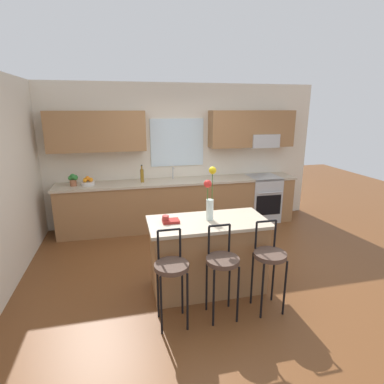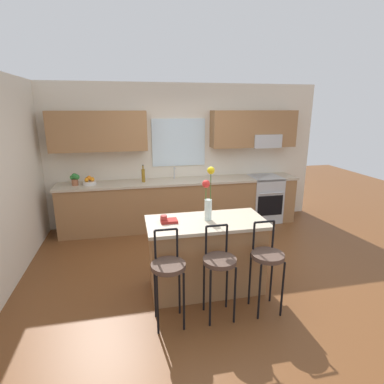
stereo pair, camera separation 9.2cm
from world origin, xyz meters
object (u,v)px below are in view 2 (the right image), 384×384
object	(u,v)px
bar_stool_far	(267,259)
potted_plant_small	(75,179)
kitchen_island	(206,255)
fruit_bowl_oranges	(89,182)
mug_ceramic	(164,219)
cookbook	(169,221)
bottle_olive_oil	(143,175)
bar_stool_middle	(219,264)
oven_range	(264,198)
flower_vase	(208,196)
bar_stool_near	(168,270)

from	to	relation	value
bar_stool_far	potted_plant_small	world-z (taller)	potted_plant_small
kitchen_island	fruit_bowl_oranges	distance (m)	2.76
mug_ceramic	cookbook	bearing A→B (deg)	-3.02
bottle_olive_oil	cookbook	bearing A→B (deg)	-85.09
bar_stool_middle	mug_ceramic	distance (m)	0.87
oven_range	cookbook	world-z (taller)	cookbook
potted_plant_small	cookbook	bearing A→B (deg)	-57.16
mug_ceramic	bottle_olive_oil	xyz separation A→B (m)	(-0.12, 2.14, 0.08)
flower_vase	cookbook	world-z (taller)	flower_vase
bar_stool_middle	fruit_bowl_oranges	xyz separation A→B (m)	(-1.59, 2.77, 0.34)
bar_stool_near	flower_vase	distance (m)	1.02
bar_stool_far	fruit_bowl_oranges	distance (m)	3.52
cookbook	kitchen_island	bearing A→B (deg)	-5.94
bottle_olive_oil	bar_stool_middle	bearing A→B (deg)	-77.04
oven_range	fruit_bowl_oranges	size ratio (longest dim) A/B	3.83
cookbook	bar_stool_middle	bearing A→B (deg)	-53.89
flower_vase	bottle_olive_oil	bearing A→B (deg)	107.02
kitchen_island	bottle_olive_oil	world-z (taller)	bottle_olive_oil
bar_stool_middle	bottle_olive_oil	distance (m)	2.87
kitchen_island	cookbook	size ratio (longest dim) A/B	7.29
bar_stool_near	potted_plant_small	bearing A→B (deg)	114.94
cookbook	flower_vase	bearing A→B (deg)	-2.37
cookbook	potted_plant_small	size ratio (longest dim) A/B	0.92
bar_stool_far	potted_plant_small	distance (m)	3.67
cookbook	bottle_olive_oil	bearing A→B (deg)	94.91
flower_vase	bottle_olive_oil	size ratio (longest dim) A/B	2.05
kitchen_island	bar_stool_far	distance (m)	0.81
bar_stool_near	cookbook	xyz separation A→B (m)	(0.10, 0.62, 0.30)
bar_stool_near	fruit_bowl_oranges	world-z (taller)	fruit_bowl_oranges
bar_stool_near	cookbook	world-z (taller)	bar_stool_near
kitchen_island	bar_stool_near	size ratio (longest dim) A/B	1.40
fruit_bowl_oranges	bar_stool_far	bearing A→B (deg)	-52.23
oven_range	mug_ceramic	world-z (taller)	mug_ceramic
bar_stool_near	mug_ceramic	distance (m)	0.71
bar_stool_middle	flower_vase	bearing A→B (deg)	87.47
bar_stool_middle	potted_plant_small	size ratio (longest dim) A/B	4.80
cookbook	oven_range	bearing A→B (deg)	43.53
bar_stool_middle	bar_stool_far	bearing A→B (deg)	0.00
bar_stool_near	bar_stool_middle	xyz separation A→B (m)	(0.55, 0.00, 0.00)
oven_range	flower_vase	world-z (taller)	flower_vase
bar_stool_middle	bottle_olive_oil	bearing A→B (deg)	102.96
kitchen_island	potted_plant_small	world-z (taller)	potted_plant_small
bar_stool_middle	flower_vase	xyz separation A→B (m)	(0.03, 0.60, 0.59)
bar_stool_far	bottle_olive_oil	xyz separation A→B (m)	(-1.19, 2.76, 0.41)
bottle_olive_oil	potted_plant_small	xyz separation A→B (m)	(-1.20, -0.00, -0.01)
bar_stool_near	oven_range	bearing A→B (deg)	49.62
kitchen_island	bar_stool_near	world-z (taller)	bar_stool_near
kitchen_island	cookbook	world-z (taller)	cookbook
potted_plant_small	oven_range	bearing A→B (deg)	-0.38
bar_stool_far	fruit_bowl_oranges	size ratio (longest dim) A/B	4.34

